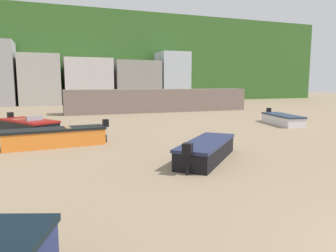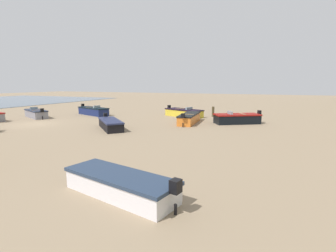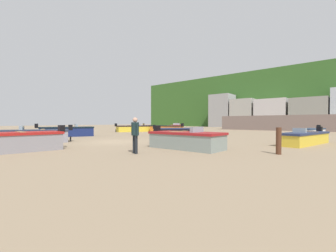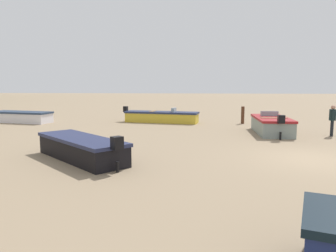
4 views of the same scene
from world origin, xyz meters
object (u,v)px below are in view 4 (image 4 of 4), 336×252
boat_black_0 (81,148)px  mooring_post_mid_beach (243,115)px  boat_yellow_7 (161,117)px  boat_grey_1 (272,125)px  beach_walker_foreground (332,118)px  boat_white_8 (21,117)px

boat_black_0 → mooring_post_mid_beach: mooring_post_mid_beach is taller
boat_yellow_7 → mooring_post_mid_beach: mooring_post_mid_beach is taller
boat_grey_1 → mooring_post_mid_beach: size_ratio=3.65×
boat_grey_1 → boat_yellow_7: (4.53, 6.56, -0.06)m
boat_yellow_7 → beach_walker_foreground: (-5.25, -9.46, 0.55)m
boat_black_0 → boat_grey_1: (6.93, -8.27, 0.05)m
boat_grey_1 → boat_white_8: 16.80m
boat_black_0 → beach_walker_foreground: 12.79m
boat_grey_1 → beach_walker_foreground: bearing=-12.6°
boat_white_8 → mooring_post_mid_beach: mooring_post_mid_beach is taller
mooring_post_mid_beach → boat_yellow_7: bearing=87.3°
boat_white_8 → beach_walker_foreground: (-4.44, -19.29, 0.56)m
boat_black_0 → boat_white_8: size_ratio=0.89×
boat_black_0 → boat_yellow_7: bearing=34.8°
boat_yellow_7 → mooring_post_mid_beach: (-0.26, -5.60, 0.19)m
boat_grey_1 → boat_white_8: size_ratio=0.91×
boat_white_8 → beach_walker_foreground: 19.80m
boat_white_8 → boat_yellow_7: bearing=106.7°
boat_black_0 → mooring_post_mid_beach: (11.19, -7.31, 0.18)m
boat_white_8 → mooring_post_mid_beach: bearing=104.0°
beach_walker_foreground → boat_grey_1: bearing=-86.7°
boat_black_0 → boat_white_8: bearing=80.6°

